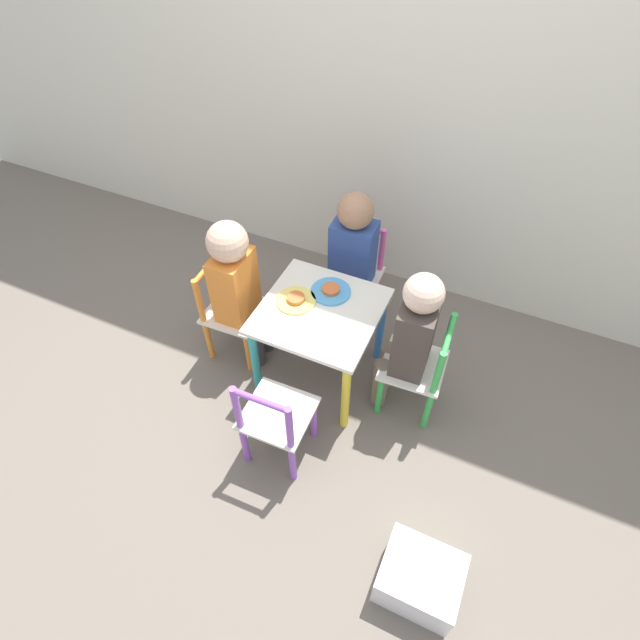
% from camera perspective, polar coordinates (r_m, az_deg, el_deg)
% --- Properties ---
extents(ground_plane, '(6.00, 6.00, 0.00)m').
position_cam_1_polar(ground_plane, '(2.41, -0.00, -6.03)').
color(ground_plane, '#6B6056').
extents(house_wall, '(6.00, 0.06, 2.60)m').
position_cam_1_polar(house_wall, '(2.32, 10.07, 30.82)').
color(house_wall, beige).
rests_on(house_wall, ground_plane).
extents(kids_table, '(0.49, 0.49, 0.44)m').
position_cam_1_polar(kids_table, '(2.14, -0.00, -0.22)').
color(kids_table, silver).
rests_on(kids_table, ground_plane).
extents(chair_pink, '(0.27, 0.27, 0.51)m').
position_cam_1_polar(chair_pink, '(2.51, 3.93, 4.99)').
color(chair_pink, silver).
rests_on(chair_pink, ground_plane).
extents(chair_orange, '(0.27, 0.27, 0.51)m').
position_cam_1_polar(chair_orange, '(2.37, -10.08, 0.93)').
color(chair_orange, silver).
rests_on(chair_orange, ground_plane).
extents(chair_green, '(0.27, 0.27, 0.51)m').
position_cam_1_polar(chair_green, '(2.16, 11.19, -5.45)').
color(chair_green, silver).
rests_on(chair_green, ground_plane).
extents(chair_purple, '(0.27, 0.27, 0.51)m').
position_cam_1_polar(chair_purple, '(1.99, -5.11, -11.30)').
color(chair_purple, silver).
rests_on(chair_purple, ground_plane).
extents(child_back, '(0.20, 0.22, 0.75)m').
position_cam_1_polar(child_back, '(2.34, 3.68, 7.72)').
color(child_back, '#4C608E').
rests_on(child_back, ground_plane).
extents(child_left, '(0.22, 0.21, 0.76)m').
position_cam_1_polar(child_left, '(2.20, -9.47, 4.37)').
color(child_left, '#38383D').
rests_on(child_left, ground_plane).
extents(child_right, '(0.21, 0.21, 0.75)m').
position_cam_1_polar(child_right, '(2.01, 10.33, -1.61)').
color(child_right, '#7A6B5B').
rests_on(child_right, ground_plane).
extents(plate_back, '(0.17, 0.17, 0.03)m').
position_cam_1_polar(plate_back, '(2.14, 1.24, 3.36)').
color(plate_back, '#4C9EE0').
rests_on(plate_back, kids_table).
extents(plate_left, '(0.17, 0.17, 0.03)m').
position_cam_1_polar(plate_left, '(2.11, -2.78, 2.31)').
color(plate_left, '#EADB66').
rests_on(plate_left, kids_table).
extents(storage_bin, '(0.27, 0.23, 0.17)m').
position_cam_1_polar(storage_bin, '(1.95, 11.29, -26.98)').
color(storage_bin, silver).
rests_on(storage_bin, ground_plane).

